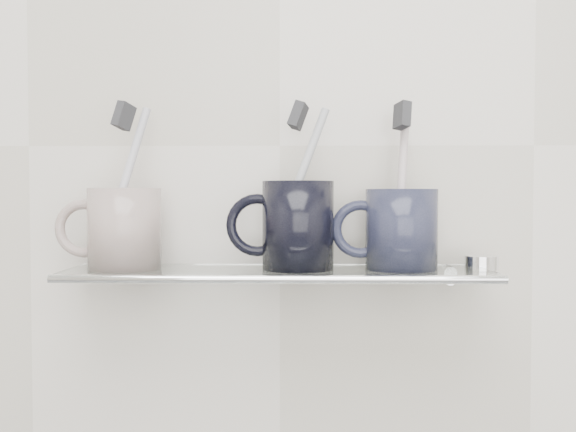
{
  "coord_description": "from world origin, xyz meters",
  "views": [
    {
      "loc": [
        0.02,
        0.29,
        1.19
      ],
      "look_at": [
        0.01,
        1.04,
        1.16
      ],
      "focal_mm": 40.0,
      "sensor_mm": 36.0,
      "label": 1
    }
  ],
  "objects_px": {
    "mug_left": "(125,228)",
    "mug_center": "(298,225)",
    "shelf_glass": "(278,273)",
    "mug_right": "(401,229)"
  },
  "relations": [
    {
      "from": "mug_left",
      "to": "mug_center",
      "type": "bearing_deg",
      "value": -6.17
    },
    {
      "from": "shelf_glass",
      "to": "mug_right",
      "type": "distance_m",
      "value": 0.15
    },
    {
      "from": "mug_left",
      "to": "mug_center",
      "type": "distance_m",
      "value": 0.21
    },
    {
      "from": "shelf_glass",
      "to": "mug_left",
      "type": "bearing_deg",
      "value": 178.43
    },
    {
      "from": "mug_center",
      "to": "mug_right",
      "type": "relative_size",
      "value": 1.1
    },
    {
      "from": "shelf_glass",
      "to": "mug_right",
      "type": "height_order",
      "value": "mug_right"
    },
    {
      "from": "mug_left",
      "to": "shelf_glass",
      "type": "bearing_deg",
      "value": -7.74
    },
    {
      "from": "mug_center",
      "to": "mug_right",
      "type": "distance_m",
      "value": 0.12
    },
    {
      "from": "mug_left",
      "to": "mug_center",
      "type": "height_order",
      "value": "mug_center"
    },
    {
      "from": "mug_right",
      "to": "shelf_glass",
      "type": "bearing_deg",
      "value": -168.78
    }
  ]
}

